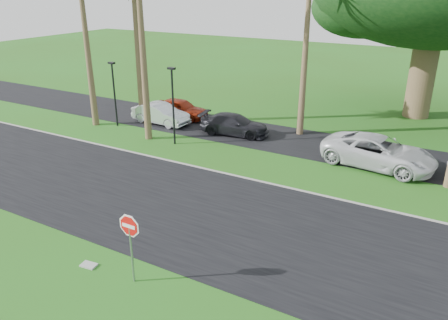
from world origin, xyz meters
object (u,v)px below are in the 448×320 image
car_minivan (379,152)px  car_red (180,109)px  stop_sign_near (130,235)px  car_silver (161,114)px  car_dark (234,125)px

car_minivan → car_red: bearing=88.1°
stop_sign_near → car_silver: 17.36m
stop_sign_near → car_silver: (-9.68, 14.37, -1.08)m
car_red → car_minivan: (14.28, -2.27, 0.11)m
stop_sign_near → car_silver: size_ratio=0.62×
car_silver → car_minivan: (14.66, -0.49, 0.12)m
car_dark → car_minivan: car_minivan is taller
stop_sign_near → car_minivan: 14.77m
car_minivan → car_dark: bearing=91.1°
car_red → car_dark: 5.29m
car_red → car_minivan: car_minivan is taller
car_minivan → car_silver: bearing=95.2°
car_dark → car_minivan: 9.21m
car_silver → car_dark: size_ratio=0.94×
stop_sign_near → car_dark: (-4.17, 14.85, -1.12)m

